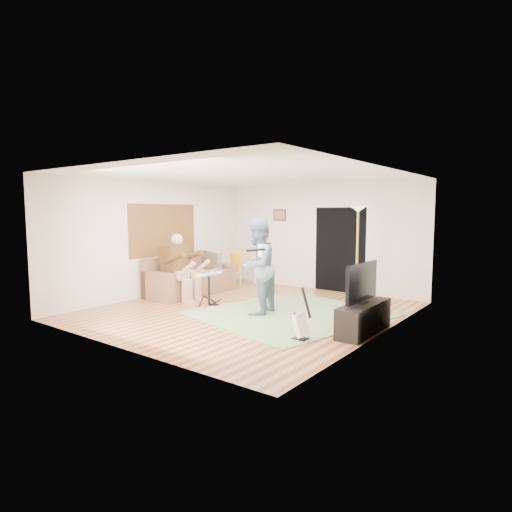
{
  "coord_description": "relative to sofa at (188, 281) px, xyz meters",
  "views": [
    {
      "loc": [
        5.23,
        -6.68,
        2.01
      ],
      "look_at": [
        -0.03,
        0.3,
        1.09
      ],
      "focal_mm": 30.0,
      "sensor_mm": 36.0,
      "label": 1
    }
  ],
  "objects": [
    {
      "name": "floor",
      "position": [
        2.3,
        -0.57,
        -0.31
      ],
      "size": [
        6.0,
        6.0,
        0.0
      ],
      "primitive_type": "plane",
      "color": "brown",
      "rests_on": "ground"
    },
    {
      "name": "walls",
      "position": [
        2.3,
        -0.57,
        1.04
      ],
      "size": [
        5.5,
        6.0,
        2.7
      ],
      "primitive_type": null,
      "color": "beige",
      "rests_on": "floor"
    },
    {
      "name": "ceiling",
      "position": [
        2.3,
        -0.57,
        2.39
      ],
      "size": [
        6.0,
        6.0,
        0.0
      ],
      "primitive_type": "plane",
      "rotation": [
        3.14,
        0.0,
        0.0
      ],
      "color": "white",
      "rests_on": "walls"
    },
    {
      "name": "window_blinds",
      "position": [
        -0.44,
        -0.37,
        1.24
      ],
      "size": [
        0.0,
        2.05,
        2.05
      ],
      "primitive_type": "plane",
      "rotation": [
        1.57,
        0.0,
        1.57
      ],
      "color": "brown",
      "rests_on": "walls"
    },
    {
      "name": "doorway",
      "position": [
        2.85,
        2.42,
        0.74
      ],
      "size": [
        2.1,
        0.0,
        2.1
      ],
      "primitive_type": "plane",
      "rotation": [
        1.57,
        0.0,
        0.0
      ],
      "color": "black",
      "rests_on": "walls"
    },
    {
      "name": "picture_frame",
      "position": [
        1.05,
        2.42,
        1.59
      ],
      "size": [
        0.42,
        0.03,
        0.32
      ],
      "primitive_type": "cube",
      "color": "#3F2314",
      "rests_on": "walls"
    },
    {
      "name": "area_rug",
      "position": [
        3.13,
        -0.29,
        -0.3
      ],
      "size": [
        3.72,
        3.91,
        0.02
      ],
      "primitive_type": "cube",
      "rotation": [
        0.0,
        0.0,
        -0.23
      ],
      "color": "#64814E",
      "rests_on": "floor"
    },
    {
      "name": "sofa",
      "position": [
        0.0,
        0.0,
        0.0
      ],
      "size": [
        0.94,
        2.28,
        0.92
      ],
      "color": "brown",
      "rests_on": "floor"
    },
    {
      "name": "drummer",
      "position": [
        0.45,
        -0.65,
        0.28
      ],
      "size": [
        0.98,
        0.55,
        1.5
      ],
      "color": "#4F3216",
      "rests_on": "sofa"
    },
    {
      "name": "drum_kit",
      "position": [
        1.3,
        -0.65,
        0.02
      ],
      "size": [
        0.4,
        0.72,
        0.74
      ],
      "color": "black",
      "rests_on": "floor"
    },
    {
      "name": "singer",
      "position": [
        2.17,
        0.02,
        0.53
      ],
      "size": [
        0.57,
        0.7,
        1.67
      ],
      "primitive_type": "imported",
      "rotation": [
        0.0,
        0.0,
        -1.26
      ],
      "color": "#F76C6B",
      "rests_on": "floor"
    },
    {
      "name": "microphone",
      "position": [
        2.37,
        0.02,
        0.94
      ],
      "size": [
        0.06,
        0.06,
        0.24
      ],
      "primitive_type": null,
      "color": "black",
      "rests_on": "singer"
    },
    {
      "name": "guitarist",
      "position": [
        2.62,
        -0.68,
        0.62
      ],
      "size": [
        0.84,
        1.01,
        1.86
      ],
      "primitive_type": "imported",
      "rotation": [
        0.0,
        0.0,
        -1.41
      ],
      "color": "slate",
      "rests_on": "floor"
    },
    {
      "name": "guitar_held",
      "position": [
        2.82,
        -0.68,
        0.96
      ],
      "size": [
        0.22,
        0.61,
        0.26
      ],
      "primitive_type": null,
      "rotation": [
        0.0,
        0.0,
        -0.17
      ],
      "color": "white",
      "rests_on": "guitarist"
    },
    {
      "name": "guitar_spare",
      "position": [
        4.18,
        -1.63,
        -0.07
      ],
      "size": [
        0.3,
        0.27,
        0.84
      ],
      "color": "black",
      "rests_on": "floor"
    },
    {
      "name": "torchiere_lamp",
      "position": [
        3.76,
        1.4,
        1.14
      ],
      "size": [
        0.38,
        0.38,
        2.12
      ],
      "color": "black",
      "rests_on": "floor"
    },
    {
      "name": "dining_chair",
      "position": [
        0.3,
        1.32,
        0.0
      ],
      "size": [
        0.39,
        0.41,
        0.87
      ],
      "rotation": [
        0.0,
        0.0,
        -0.05
      ],
      "color": "#D0BC87",
      "rests_on": "floor"
    },
    {
      "name": "tv_cabinet",
      "position": [
        4.8,
        -0.66,
        -0.06
      ],
      "size": [
        0.4,
        1.4,
        0.5
      ],
      "primitive_type": "cube",
      "color": "black",
      "rests_on": "floor"
    },
    {
      "name": "television",
      "position": [
        4.75,
        -0.66,
        0.54
      ],
      "size": [
        0.06,
        1.11,
        0.64
      ],
      "primitive_type": "cube",
      "color": "black",
      "rests_on": "tv_cabinet"
    }
  ]
}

